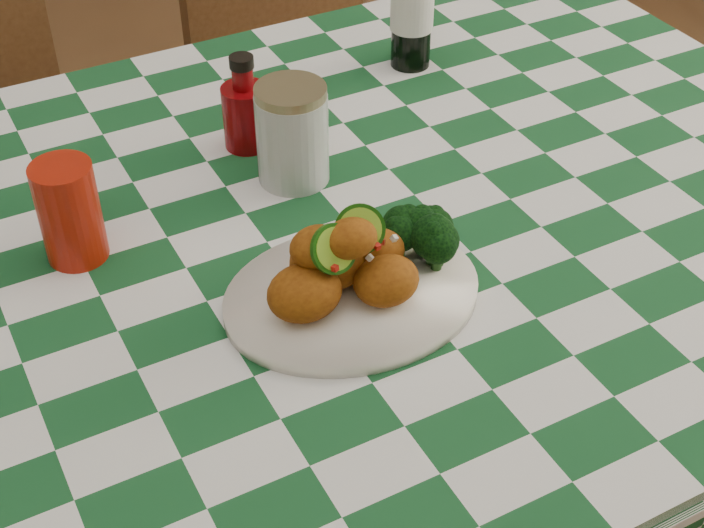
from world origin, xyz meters
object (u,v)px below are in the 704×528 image
dining_table (282,453)px  fried_chicken_pile (347,257)px  ketchup_bottle (245,102)px  mason_jar (292,134)px  red_tumbler (70,212)px  plate (352,296)px  wooden_chair_right (322,102)px

dining_table → fried_chicken_pile: 0.48m
ketchup_bottle → mason_jar: bearing=-77.7°
fried_chicken_pile → mason_jar: size_ratio=1.16×
red_tumbler → ketchup_bottle: 0.30m
mason_jar → plate: bearing=-100.7°
ketchup_bottle → plate: bearing=-94.1°
dining_table → fried_chicken_pile: (0.03, -0.14, 0.46)m
dining_table → wooden_chair_right: size_ratio=1.81×
dining_table → fried_chicken_pile: bearing=-76.6°
red_tumbler → ketchup_bottle: bearing=24.9°
dining_table → plate: bearing=-74.4°
fried_chicken_pile → red_tumbler: (-0.24, 0.22, -0.01)m
ketchup_bottle → wooden_chair_right: 0.78m
mason_jar → wooden_chair_right: 0.84m
plate → wooden_chair_right: size_ratio=0.32×
fried_chicken_pile → wooden_chair_right: (0.42, 0.90, -0.39)m
plate → red_tumbler: size_ratio=2.33×
plate → mason_jar: size_ratio=2.18×
fried_chicken_pile → ketchup_bottle: ketchup_bottle is taller
plate → fried_chicken_pile: bearing=180.0°
dining_table → plate: (0.04, -0.14, 0.40)m
fried_chicken_pile → plate: bearing=0.0°
red_tumbler → ketchup_bottle: ketchup_bottle is taller
red_tumbler → mason_jar: mason_jar is taller
fried_chicken_pile → ketchup_bottle: 0.35m
ketchup_bottle → wooden_chair_right: size_ratio=0.14×
ketchup_bottle → mason_jar: 0.10m
fried_chicken_pile → mason_jar: (0.05, 0.25, -0.00)m
red_tumbler → mason_jar: bearing=4.8°
fried_chicken_pile → ketchup_bottle: (0.03, 0.35, -0.00)m
plate → ketchup_bottle: 0.36m
ketchup_bottle → mason_jar: size_ratio=1.00×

